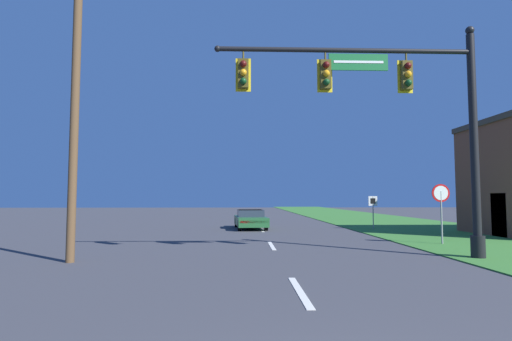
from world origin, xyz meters
TOP-DOWN VIEW (x-y plane):
  - grass_verge_right at (10.50, 30.00)m, footprint 10.00×110.00m
  - road_center_line at (0.00, 22.00)m, footprint 0.16×34.80m
  - signal_mast at (4.07, 10.28)m, footprint 8.75×0.47m
  - car_ahead at (-0.68, 23.18)m, footprint 2.16×4.61m
  - stop_sign at (7.18, 14.13)m, footprint 0.76×0.07m
  - route_sign_post at (6.94, 22.21)m, footprint 0.55×0.06m
  - utility_pole_near at (-6.44, 10.00)m, footprint 1.80×0.26m

SIDE VIEW (x-z plane):
  - road_center_line at x=0.00m, z-range 0.00..0.01m
  - grass_verge_right at x=10.50m, z-range 0.00..0.04m
  - car_ahead at x=-0.68m, z-range 0.01..1.20m
  - route_sign_post at x=6.94m, z-range 0.51..2.54m
  - stop_sign at x=7.18m, z-range 0.61..3.12m
  - signal_mast at x=4.07m, z-range 0.93..8.59m
  - utility_pole_near at x=-6.44m, z-range 0.16..9.60m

